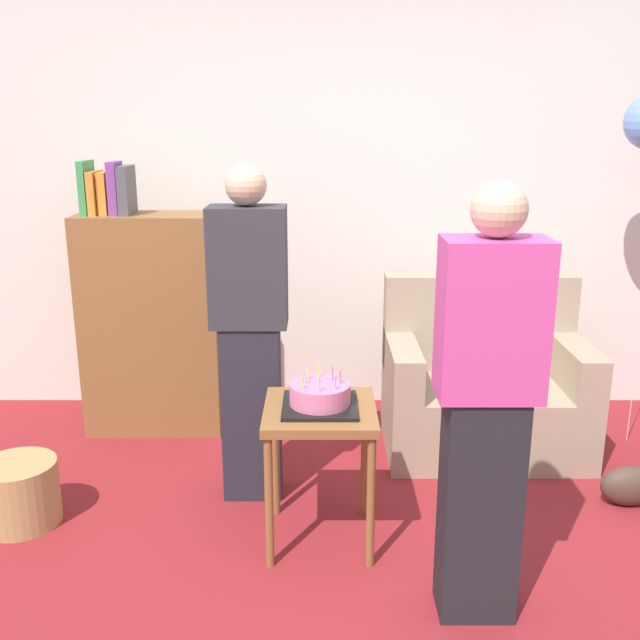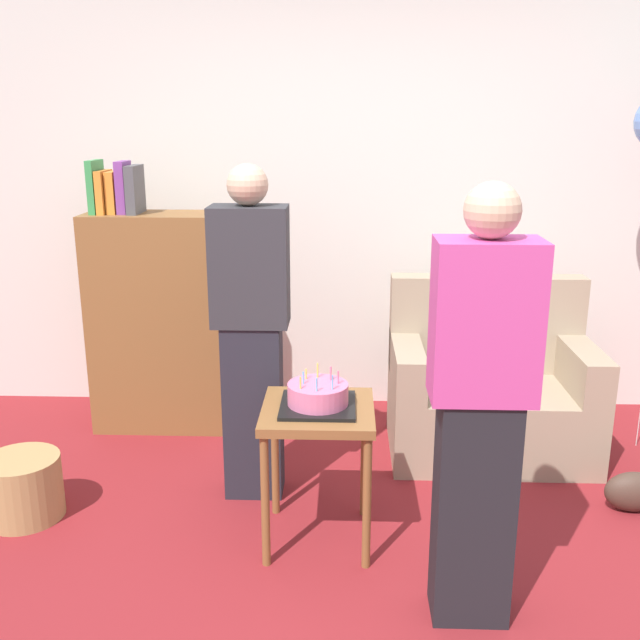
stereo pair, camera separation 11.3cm
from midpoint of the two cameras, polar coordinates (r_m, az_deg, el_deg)
ground_plane at (r=3.10m, az=4.61°, el=-20.41°), size 8.00×8.00×0.00m
wall_back at (r=4.58m, az=3.92°, el=9.71°), size 6.00×0.10×2.70m
couch at (r=4.19m, az=13.98°, el=-5.56°), size 1.10×0.70×0.96m
bookshelf at (r=4.37m, az=-11.92°, el=0.11°), size 0.80×0.36×1.60m
side_table at (r=3.14m, az=0.87°, el=-8.58°), size 0.48×0.48×0.63m
birthday_cake at (r=3.08m, az=0.89°, el=-6.06°), size 0.32×0.32×0.17m
person_blowing_candles at (r=3.45m, az=-4.51°, el=-1.09°), size 0.36×0.22×1.63m
person_holding_cake at (r=2.63m, az=13.73°, el=-6.96°), size 0.36×0.22×1.63m
wicker_basket at (r=3.72m, az=-21.64°, el=-12.24°), size 0.36×0.36×0.30m
handbag at (r=3.87m, az=24.39°, el=-12.28°), size 0.28×0.14×0.20m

